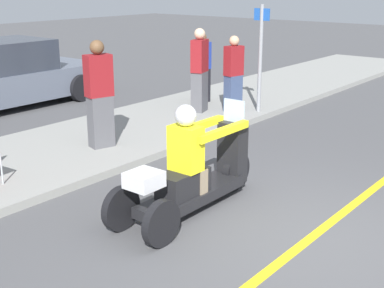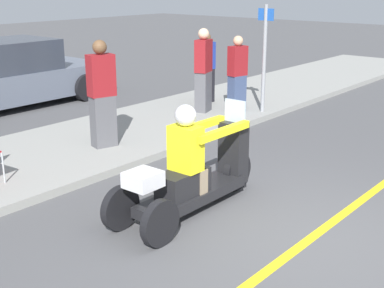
{
  "view_description": "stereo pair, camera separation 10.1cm",
  "coord_description": "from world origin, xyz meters",
  "px_view_note": "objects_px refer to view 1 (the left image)",
  "views": [
    {
      "loc": [
        -5.03,
        -2.37,
        2.79
      ],
      "look_at": [
        -0.21,
        1.51,
        0.88
      ],
      "focal_mm": 50.0,
      "sensor_mm": 36.0,
      "label": 1
    },
    {
      "loc": [
        -4.97,
        -2.45,
        2.79
      ],
      "look_at": [
        -0.21,
        1.51,
        0.88
      ],
      "focal_mm": 50.0,
      "sensor_mm": 36.0,
      "label": 2
    }
  ],
  "objects_px": {
    "spectator_far_back": "(202,69)",
    "spectator_near_curb": "(200,72)",
    "motorcycle_trike": "(193,174)",
    "spectator_by_tree": "(99,96)",
    "spectator_with_child": "(233,76)",
    "street_sign": "(260,54)"
  },
  "relations": [
    {
      "from": "spectator_far_back",
      "to": "spectator_near_curb",
      "type": "bearing_deg",
      "value": -145.27
    },
    {
      "from": "motorcycle_trike",
      "to": "spectator_by_tree",
      "type": "bearing_deg",
      "value": 71.67
    },
    {
      "from": "spectator_near_curb",
      "to": "spectator_with_child",
      "type": "xyz_separation_m",
      "value": [
        0.43,
        -0.56,
        -0.07
      ]
    },
    {
      "from": "spectator_far_back",
      "to": "spectator_with_child",
      "type": "relative_size",
      "value": 0.98
    },
    {
      "from": "spectator_far_back",
      "to": "spectator_near_curb",
      "type": "height_order",
      "value": "spectator_near_curb"
    },
    {
      "from": "spectator_by_tree",
      "to": "spectator_near_curb",
      "type": "relative_size",
      "value": 1.02
    },
    {
      "from": "spectator_near_curb",
      "to": "motorcycle_trike",
      "type": "bearing_deg",
      "value": -142.96
    },
    {
      "from": "motorcycle_trike",
      "to": "spectator_by_tree",
      "type": "height_order",
      "value": "spectator_by_tree"
    },
    {
      "from": "spectator_by_tree",
      "to": "spectator_with_child",
      "type": "distance_m",
      "value": 3.44
    },
    {
      "from": "spectator_near_curb",
      "to": "spectator_far_back",
      "type": "bearing_deg",
      "value": 34.73
    },
    {
      "from": "motorcycle_trike",
      "to": "spectator_with_child",
      "type": "xyz_separation_m",
      "value": [
        4.3,
        2.36,
        0.39
      ]
    },
    {
      "from": "street_sign",
      "to": "spectator_by_tree",
      "type": "bearing_deg",
      "value": 169.37
    },
    {
      "from": "spectator_far_back",
      "to": "street_sign",
      "type": "distance_m",
      "value": 1.56
    },
    {
      "from": "spectator_by_tree",
      "to": "spectator_with_child",
      "type": "relative_size",
      "value": 1.11
    },
    {
      "from": "spectator_by_tree",
      "to": "spectator_with_child",
      "type": "xyz_separation_m",
      "value": [
        3.42,
        -0.29,
        -0.09
      ]
    },
    {
      "from": "motorcycle_trike",
      "to": "spectator_far_back",
      "type": "distance_m",
      "value": 5.77
    },
    {
      "from": "motorcycle_trike",
      "to": "spectator_far_back",
      "type": "xyz_separation_m",
      "value": [
        4.62,
        3.44,
        0.38
      ]
    },
    {
      "from": "spectator_by_tree",
      "to": "spectator_near_curb",
      "type": "xyz_separation_m",
      "value": [
        2.99,
        0.27,
        -0.02
      ]
    },
    {
      "from": "spectator_near_curb",
      "to": "spectator_with_child",
      "type": "relative_size",
      "value": 1.09
    },
    {
      "from": "spectator_far_back",
      "to": "spectator_with_child",
      "type": "bearing_deg",
      "value": -106.39
    },
    {
      "from": "spectator_by_tree",
      "to": "motorcycle_trike",
      "type": "bearing_deg",
      "value": -108.33
    },
    {
      "from": "spectator_with_child",
      "to": "motorcycle_trike",
      "type": "bearing_deg",
      "value": -151.22
    }
  ]
}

